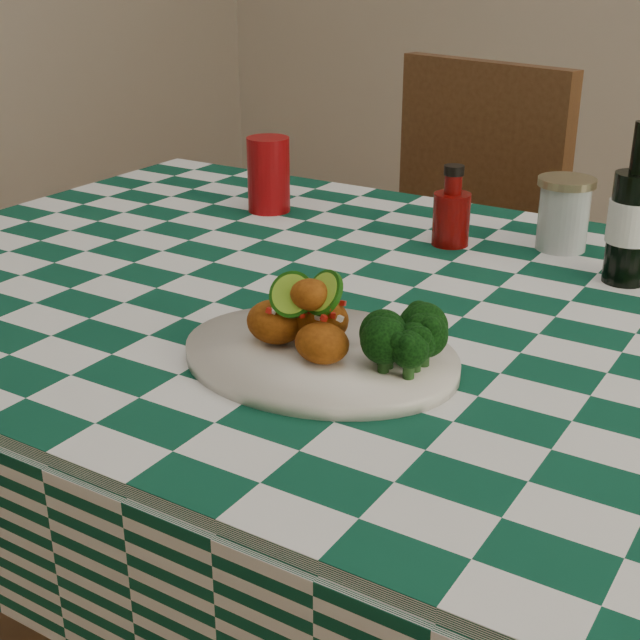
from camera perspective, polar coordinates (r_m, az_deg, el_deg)
The scene contains 9 objects.
dining_table at distance 1.41m, azimuth 4.15°, elevation -13.86°, with size 1.66×1.06×0.79m, color #0B412D, non-canonical shape.
plate at distance 1.03m, azimuth 0.00°, elevation -2.36°, with size 0.33×0.26×0.02m, color silver, non-canonical shape.
fried_chicken_pile at distance 1.01m, azimuth -0.36°, elevation 0.36°, with size 0.13×0.10×0.08m, color #9B4B0F, non-canonical shape.
broccoli_side at distance 0.98m, azimuth 5.20°, elevation -1.22°, with size 0.08×0.08×0.06m, color black, non-canonical shape.
red_tumbler at distance 1.62m, azimuth -3.31°, elevation 9.27°, with size 0.08×0.08×0.13m, color maroon.
ketchup_bottle at distance 1.44m, azimuth 8.45°, elevation 7.26°, with size 0.06×0.06×0.13m, color #620604, non-canonical shape.
mason_jar at distance 1.46m, azimuth 15.33°, elevation 6.57°, with size 0.09×0.09×0.11m, color #B2BCBA, non-canonical shape.
beer_bottle at distance 1.32m, azimuth 19.45°, elevation 6.99°, with size 0.07×0.07×0.23m, color black, non-canonical shape.
wooden_chair_left at distance 2.04m, azimuth 6.24°, elevation 1.67°, with size 0.45×0.48×1.00m, color #472814, non-canonical shape.
Camera 1 is at (0.51, -1.01, 1.24)m, focal length 50.00 mm.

